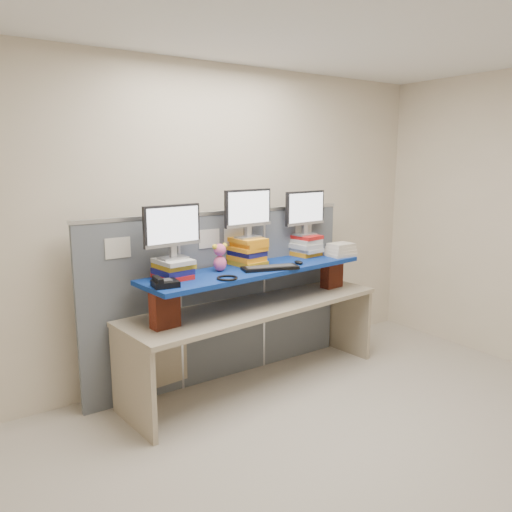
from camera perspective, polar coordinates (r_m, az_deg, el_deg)
room at (r=3.00m, az=13.76°, el=-0.23°), size 5.00×4.00×2.80m
cubicle_partition at (r=4.50m, az=-3.77°, el=-4.47°), size 2.60×0.06×1.53m
desk at (r=4.41m, az=0.00°, el=-7.27°), size 2.47×0.93×0.74m
brick_pier_left at (r=3.78m, az=-10.38°, el=-6.00°), size 0.22×0.13×0.28m
brick_pier_right at (r=4.92m, az=8.66°, el=-1.95°), size 0.22×0.13×0.28m
blue_board at (r=4.29m, az=0.00°, el=-1.56°), size 2.12×0.72×0.04m
book_stack_left at (r=3.94m, az=-9.46°, el=-1.40°), size 0.29×0.33×0.15m
book_stack_center at (r=4.36m, az=-0.96°, el=0.51°), size 0.28×0.33×0.24m
book_stack_right at (r=4.82m, az=5.58°, el=1.22°), size 0.28×0.33×0.20m
monitor_left at (r=3.89m, az=-9.55°, el=3.14°), size 0.48×0.15×0.42m
monitor_center at (r=4.30m, az=-0.92°, el=5.22°), size 0.48×0.15×0.42m
monitor_right at (r=4.78m, az=5.63°, el=5.23°), size 0.48×0.15×0.42m
keyboard at (r=4.20m, az=1.63°, el=-1.35°), size 0.50×0.28×0.03m
mouse at (r=4.43m, az=4.89°, el=-0.73°), size 0.06×0.11×0.03m
desk_phone at (r=3.69m, az=-10.43°, el=-3.05°), size 0.20×0.18×0.08m
headset at (r=3.87m, az=-3.31°, el=-2.52°), size 0.18×0.18×0.02m
plush_toy at (r=4.13m, az=-4.15°, el=-0.12°), size 0.14×0.10×0.23m
binder_stack at (r=4.85m, az=9.68°, el=0.68°), size 0.26×0.21×0.12m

